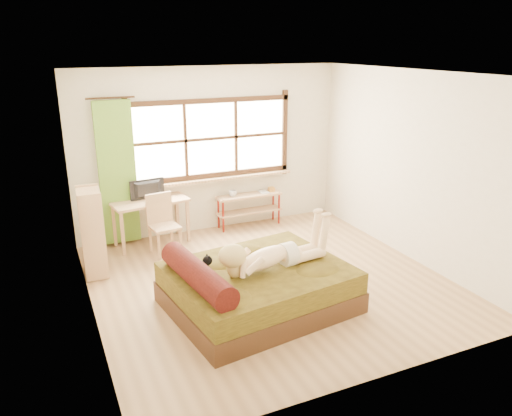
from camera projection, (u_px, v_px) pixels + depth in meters
name	position (u px, v px, depth m)	size (l,w,h in m)	color
floor	(269.00, 281.00, 6.69)	(4.50, 4.50, 0.00)	#9E754C
ceiling	(271.00, 74.00, 5.83)	(4.50, 4.50, 0.00)	white
wall_back	(211.00, 150.00, 8.20)	(4.50, 4.50, 0.00)	silver
wall_front	(383.00, 249.00, 4.31)	(4.50, 4.50, 0.00)	silver
wall_left	(83.00, 208.00, 5.39)	(4.50, 4.50, 0.00)	silver
wall_right	(412.00, 167.00, 7.13)	(4.50, 4.50, 0.00)	silver
window	(211.00, 141.00, 8.13)	(2.80, 0.16, 1.46)	#FFEDBF
curtain	(117.00, 174.00, 7.56)	(0.55, 0.10, 2.20)	olive
bed	(255.00, 287.00, 5.95)	(2.24, 1.89, 0.78)	#382210
woman	(272.00, 243.00, 5.82)	(1.43, 0.41, 0.61)	beige
kitten	(198.00, 266.00, 5.67)	(0.31, 0.12, 0.25)	black
desk	(150.00, 206.00, 7.74)	(1.21, 0.68, 0.72)	tan
monitor	(148.00, 190.00, 7.70)	(0.55, 0.07, 0.32)	black
chair	(162.00, 220.00, 7.50)	(0.45, 0.45, 0.90)	tan
pipe_shelf	(250.00, 203.00, 8.58)	(1.14, 0.29, 0.65)	tan
cup	(233.00, 193.00, 8.40)	(0.13, 0.13, 0.10)	gray
book	(260.00, 193.00, 8.61)	(0.15, 0.20, 0.02)	gray
bookshelf	(92.00, 232.00, 6.73)	(0.32, 0.54, 1.20)	tan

